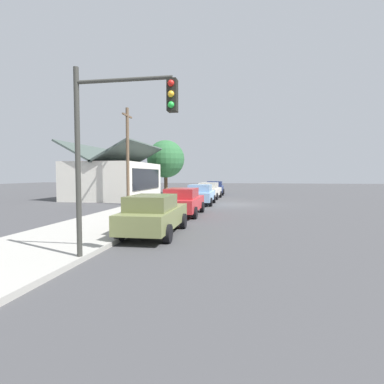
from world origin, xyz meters
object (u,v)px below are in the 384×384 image
car_cherry (183,201)px  car_navy (215,188)px  car_skyblue (201,194)px  fire_hydrant_red (199,192)px  car_olive (154,214)px  shade_tree (166,159)px  car_ivory (209,190)px  utility_pole_wooden (128,154)px  traffic_light_main (115,132)px

car_cherry → car_navy: 18.67m
car_skyblue → fire_hydrant_red: size_ratio=6.42×
car_olive → car_skyblue: 12.43m
car_cherry → shade_tree: (19.22, 6.08, 3.44)m
car_skyblue → fire_hydrant_red: 9.55m
car_ivory → utility_pole_wooden: 9.77m
car_skyblue → car_navy: bearing=-0.4°
car_skyblue → car_navy: same height
fire_hydrant_red → car_olive: bearing=-176.1°
shade_tree → fire_hydrant_red: (-3.26, -4.65, -3.76)m
car_navy → fire_hydrant_red: (-2.71, 1.47, -0.32)m
car_ivory → shade_tree: (6.53, 6.14, 3.44)m
car_skyblue → utility_pole_wooden: 6.48m
car_cherry → traffic_light_main: bearing=-179.0°
car_cherry → car_ivory: size_ratio=0.99×
fire_hydrant_red → traffic_light_main: bearing=-176.3°
car_ivory → shade_tree: size_ratio=0.72×
car_olive → car_ivory: 18.58m
car_olive → shade_tree: size_ratio=0.72×
fire_hydrant_red → car_ivory: bearing=-155.6°
car_ivory → traffic_light_main: size_ratio=0.91×
traffic_light_main → car_cherry: bearing=1.3°
traffic_light_main → shade_tree: bearing=12.2°
utility_pole_wooden → shade_tree: bearing=2.7°
car_navy → shade_tree: 7.05m
car_navy → utility_pole_wooden: bearing=155.6°
fire_hydrant_red → car_navy: bearing=-28.5°
car_navy → shade_tree: shade_tree is taller
car_ivory → car_navy: size_ratio=0.99×
car_skyblue → car_ivory: 6.15m
car_navy → fire_hydrant_red: bearing=149.2°
car_skyblue → traffic_light_main: traffic_light_main is taller
car_cherry → shade_tree: size_ratio=0.72×
car_ivory → car_navy: same height
car_skyblue → utility_pole_wooden: bearing=102.7°
traffic_light_main → fire_hydrant_red: 26.10m
car_skyblue → traffic_light_main: (-16.45, -0.13, 2.68)m
car_navy → utility_pole_wooden: (-13.45, 5.47, 3.11)m
car_olive → fire_hydrant_red: 21.91m
car_olive → traffic_light_main: traffic_light_main is taller
car_olive → car_ivory: bearing=-1.0°
car_cherry → shade_tree: shade_tree is taller
car_ivory → traffic_light_main: traffic_light_main is taller
car_navy → utility_pole_wooden: 14.85m
car_ivory → utility_pole_wooden: size_ratio=0.63×
car_olive → shade_tree: bearing=12.7°
traffic_light_main → fire_hydrant_red: bearing=3.7°
car_ivory → fire_hydrant_red: bearing=26.9°
traffic_light_main → utility_pole_wooden: size_ratio=0.69×
car_cherry → fire_hydrant_red: size_ratio=6.66×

